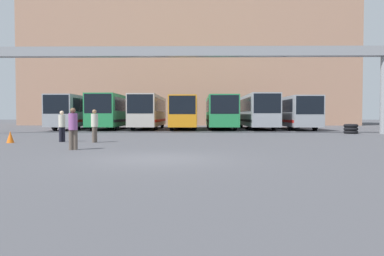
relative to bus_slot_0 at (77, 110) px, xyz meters
name	(u,v)px	position (x,y,z in m)	size (l,w,h in m)	color
ground_plane	(157,159)	(10.74, -25.14, -1.85)	(200.00, 200.00, 0.00)	#47474C
building_backdrop	(189,66)	(10.74, 18.68, 6.87)	(46.05, 12.00, 17.44)	tan
overhead_gantry	(180,60)	(10.74, -9.32, 3.58)	(30.61, 0.80, 6.40)	gray
bus_slot_0	(77,110)	(0.00, 0.00, 0.00)	(2.43, 10.92, 3.22)	#999EA5
bus_slot_1	(112,110)	(3.58, -0.40, 0.05)	(2.58, 10.12, 3.30)	#268C4C
bus_slot_2	(149,110)	(7.16, 0.20, 0.02)	(2.44, 11.31, 3.26)	beige
bus_slot_3	(184,111)	(10.74, -0.35, -0.05)	(2.48, 10.22, 3.13)	orange
bus_slot_4	(220,111)	(14.32, 0.66, -0.02)	(2.63, 12.23, 3.18)	#268C4C
bus_slot_5	(256,110)	(17.90, 0.66, 0.05)	(2.53, 12.24, 3.31)	#999EA5
bus_slot_6	(294,111)	(21.48, -0.40, -0.07)	(2.58, 10.11, 3.10)	#999EA5
pedestrian_near_left	(73,128)	(7.03, -22.05, -0.96)	(0.35, 0.35, 1.69)	brown
pedestrian_mid_left	(95,125)	(6.78, -18.02, -0.96)	(0.35, 0.35, 1.68)	brown
pedestrian_near_right	(62,125)	(4.98, -17.66, -0.99)	(0.34, 0.34, 1.62)	black
traffic_cone	(10,137)	(2.62, -18.38, -1.56)	(0.37, 0.37, 0.59)	orange
tire_stack	(351,129)	(23.54, -8.81, -1.49)	(1.04, 1.04, 0.72)	black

